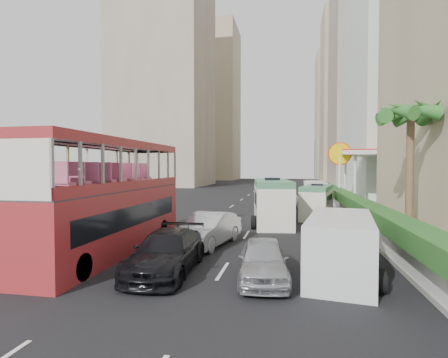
% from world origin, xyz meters
% --- Properties ---
extents(ground_plane, '(200.00, 200.00, 0.00)m').
position_xyz_m(ground_plane, '(0.00, 0.00, 0.00)').
color(ground_plane, black).
rests_on(ground_plane, ground).
extents(double_decker_bus, '(2.50, 11.00, 5.06)m').
position_xyz_m(double_decker_bus, '(-6.00, 0.00, 2.53)').
color(double_decker_bus, maroon).
rests_on(double_decker_bus, ground).
extents(car_silver_lane_a, '(2.65, 5.13, 1.61)m').
position_xyz_m(car_silver_lane_a, '(-1.89, 1.96, 0.00)').
color(car_silver_lane_a, '#ADAFB4').
rests_on(car_silver_lane_a, ground).
extents(car_silver_lane_b, '(2.04, 4.23, 1.39)m').
position_xyz_m(car_silver_lane_b, '(1.15, -2.74, 0.00)').
color(car_silver_lane_b, '#ADAFB4').
rests_on(car_silver_lane_b, ground).
extents(car_black, '(2.31, 5.23, 1.49)m').
position_xyz_m(car_black, '(-2.39, -2.53, 0.00)').
color(car_black, black).
rests_on(car_black, ground).
extents(van_asset, '(3.32, 5.65, 1.48)m').
position_xyz_m(van_asset, '(1.29, 17.95, 0.00)').
color(van_asset, silver).
rests_on(van_asset, ground).
extents(minibus_near, '(3.06, 6.92, 2.97)m').
position_xyz_m(minibus_near, '(0.82, 9.17, 1.48)').
color(minibus_near, silver).
rests_on(minibus_near, ground).
extents(minibus_far, '(2.91, 5.77, 2.45)m').
position_xyz_m(minibus_far, '(4.03, 12.64, 1.22)').
color(minibus_far, silver).
rests_on(minibus_far, ground).
extents(panel_van_near, '(2.88, 5.52, 2.11)m').
position_xyz_m(panel_van_near, '(3.81, -1.65, 1.05)').
color(panel_van_near, silver).
rests_on(panel_van_near, ground).
extents(panel_van_far, '(2.40, 5.69, 2.25)m').
position_xyz_m(panel_van_far, '(4.56, 23.78, 1.13)').
color(panel_van_far, silver).
rests_on(panel_van_far, ground).
extents(sidewalk, '(6.00, 120.00, 0.18)m').
position_xyz_m(sidewalk, '(9.00, 25.00, 0.09)').
color(sidewalk, '#99968C').
rests_on(sidewalk, ground).
extents(kerb_wall, '(0.30, 44.00, 1.00)m').
position_xyz_m(kerb_wall, '(6.20, 14.00, 0.68)').
color(kerb_wall, silver).
rests_on(kerb_wall, sidewalk).
extents(hedge, '(1.10, 44.00, 0.70)m').
position_xyz_m(hedge, '(6.20, 14.00, 1.53)').
color(hedge, '#2D6626').
rests_on(hedge, kerb_wall).
extents(palm_tree, '(0.36, 0.36, 6.40)m').
position_xyz_m(palm_tree, '(7.80, 4.00, 3.38)').
color(palm_tree, brown).
rests_on(palm_tree, sidewalk).
extents(shell_station, '(6.50, 8.00, 5.50)m').
position_xyz_m(shell_station, '(10.00, 23.00, 2.75)').
color(shell_station, silver).
rests_on(shell_station, ground).
extents(tower_mid, '(16.00, 16.00, 50.00)m').
position_xyz_m(tower_mid, '(18.00, 58.00, 25.00)').
color(tower_mid, tan).
rests_on(tower_mid, ground).
extents(tower_far_a, '(14.00, 14.00, 44.00)m').
position_xyz_m(tower_far_a, '(17.00, 82.00, 22.00)').
color(tower_far_a, tan).
rests_on(tower_far_a, ground).
extents(tower_far_b, '(14.00, 14.00, 40.00)m').
position_xyz_m(tower_far_b, '(17.00, 104.00, 20.00)').
color(tower_far_b, tan).
rests_on(tower_far_b, ground).
extents(tower_left_a, '(18.00, 18.00, 52.00)m').
position_xyz_m(tower_left_a, '(-24.00, 55.00, 26.00)').
color(tower_left_a, tan).
rests_on(tower_left_a, ground).
extents(tower_left_b, '(16.00, 16.00, 46.00)m').
position_xyz_m(tower_left_b, '(-22.00, 90.00, 23.00)').
color(tower_left_b, tan).
rests_on(tower_left_b, ground).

